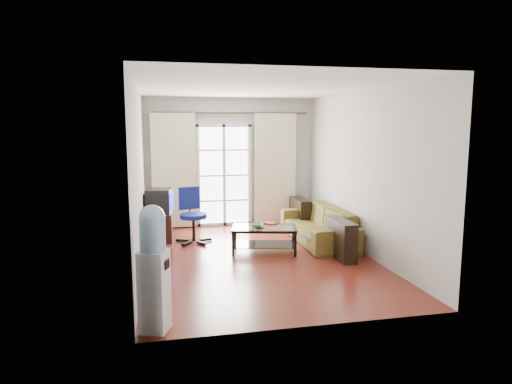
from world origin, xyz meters
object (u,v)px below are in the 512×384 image
tv_stand (159,226)px  water_cooler (154,266)px  sofa (318,224)px  crt_tv (158,201)px  coffee_table (264,236)px  task_chair (193,226)px

tv_stand → water_cooler: size_ratio=0.54×
sofa → crt_tv: size_ratio=3.91×
coffee_table → tv_stand: tv_stand is taller
tv_stand → task_chair: (0.61, -0.31, 0.03)m
tv_stand → crt_tv: 0.48m
crt_tv → tv_stand: bearing=107.5°
coffee_table → crt_tv: bearing=145.1°
sofa → task_chair: size_ratio=2.15×
task_chair → tv_stand: bearing=139.4°
crt_tv → task_chair: 0.81m
sofa → task_chair: (-2.26, 0.41, -0.02)m
sofa → crt_tv: (-2.86, 0.70, 0.43)m
crt_tv → task_chair: size_ratio=0.55×
tv_stand → water_cooler: 3.91m
coffee_table → task_chair: (-1.12, 0.92, 0.02)m
sofa → coffee_table: size_ratio=1.82×
tv_stand → crt_tv: crt_tv is taller
task_chair → water_cooler: 3.66m
water_cooler → sofa: bearing=68.9°
tv_stand → sofa: bearing=-11.4°
sofa → coffee_table: sofa is taller
coffee_table → water_cooler: (-1.80, -2.66, 0.42)m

